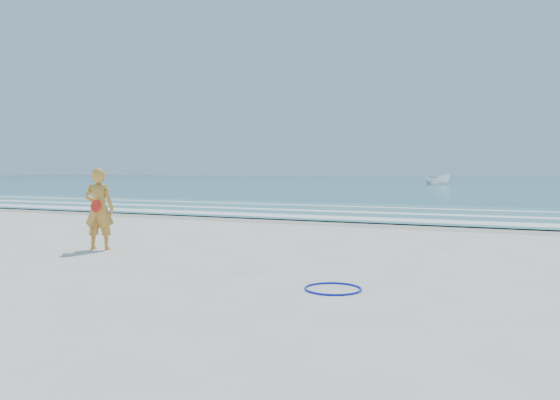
% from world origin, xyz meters
% --- Properties ---
extents(ground, '(400.00, 400.00, 0.00)m').
position_xyz_m(ground, '(0.00, 0.00, 0.00)').
color(ground, silver).
rests_on(ground, ground).
extents(wet_sand, '(400.00, 2.40, 0.00)m').
position_xyz_m(wet_sand, '(0.00, 9.00, 0.00)').
color(wet_sand, '#B2A893').
rests_on(wet_sand, ground).
extents(ocean, '(400.00, 190.00, 0.04)m').
position_xyz_m(ocean, '(0.00, 105.00, 0.02)').
color(ocean, '#19727F').
rests_on(ocean, ground).
extents(shallow, '(400.00, 10.00, 0.01)m').
position_xyz_m(shallow, '(0.00, 14.00, 0.04)').
color(shallow, '#59B7AD').
rests_on(shallow, ocean).
extents(foam_near, '(400.00, 1.40, 0.01)m').
position_xyz_m(foam_near, '(0.00, 10.30, 0.05)').
color(foam_near, white).
rests_on(foam_near, shallow).
extents(foam_mid, '(400.00, 0.90, 0.01)m').
position_xyz_m(foam_mid, '(0.00, 13.20, 0.05)').
color(foam_mid, white).
rests_on(foam_mid, shallow).
extents(foam_far, '(400.00, 0.60, 0.01)m').
position_xyz_m(foam_far, '(0.00, 16.50, 0.05)').
color(foam_far, white).
rests_on(foam_far, shallow).
extents(hoop, '(1.01, 1.01, 0.03)m').
position_xyz_m(hoop, '(3.68, -0.86, 0.02)').
color(hoop, '#0B1ED0').
rests_on(hoop, ground).
extents(boat, '(4.11, 2.91, 1.49)m').
position_xyz_m(boat, '(-4.50, 62.98, 0.78)').
color(boat, white).
rests_on(boat, ocean).
extents(woman, '(0.76, 0.62, 1.78)m').
position_xyz_m(woman, '(-2.31, 0.86, 0.89)').
color(woman, gold).
rests_on(woman, ground).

